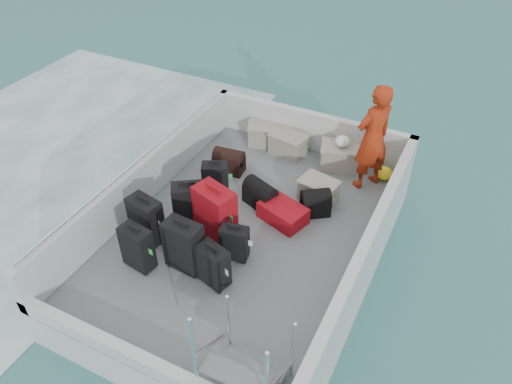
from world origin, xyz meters
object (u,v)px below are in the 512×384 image
suitcase_3 (184,246)px  suitcase_4 (189,205)px  suitcase_0 (137,248)px  suitcase_1 (146,220)px  suitcase_5 (215,213)px  suitcase_8 (283,213)px  crate_3 (318,191)px  suitcase_2 (215,180)px  suitcase_6 (213,266)px  crate_0 (266,135)px  crate_2 (341,157)px  passenger (373,138)px  suitcase_7 (234,243)px  crate_1 (288,145)px

suitcase_3 → suitcase_4: size_ratio=1.09×
suitcase_0 → suitcase_1: 0.52m
suitcase_1 → suitcase_5: suitcase_5 is taller
suitcase_4 → suitcase_8: bearing=-4.6°
suitcase_8 → crate_3: 0.74m
suitcase_5 → crate_3: suitcase_5 is taller
suitcase_2 → suitcase_6: size_ratio=0.98×
suitcase_2 → suitcase_5: (0.45, -0.77, 0.11)m
suitcase_0 → crate_3: suitcase_0 is taller
crate_0 → crate_2: size_ratio=0.93×
suitcase_4 → suitcase_6: bearing=-76.8°
suitcase_0 → passenger: (2.15, 3.07, 0.55)m
suitcase_2 → suitcase_7: bearing=-75.8°
suitcase_5 → suitcase_8: (0.73, 0.69, -0.26)m
suitcase_3 → suitcase_8: size_ratio=1.10×
suitcase_1 → crate_1: size_ratio=1.20×
suitcase_1 → suitcase_2: suitcase_1 is taller
suitcase_7 → crate_2: 2.70m
crate_3 → suitcase_5: bearing=-126.8°
suitcase_1 → passenger: (2.36, 2.60, 0.52)m
crate_1 → crate_2: crate_2 is taller
suitcase_1 → suitcase_2: size_ratio=1.23×
suitcase_3 → suitcase_6: size_ratio=1.28×
suitcase_5 → passenger: size_ratio=0.45×
suitcase_5 → crate_2: 2.58m
suitcase_5 → crate_1: (0.09, 2.33, -0.22)m
suitcase_8 → passenger: (0.83, 1.39, 0.74)m
suitcase_4 → crate_2: (1.49, 2.31, -0.15)m
suitcase_5 → suitcase_7: size_ratio=1.51×
crate_0 → crate_2: crate_2 is taller
suitcase_8 → crate_2: crate_2 is taller
suitcase_0 → suitcase_5: (0.59, 0.99, 0.07)m
suitcase_8 → crate_0: (-1.12, 1.74, 0.04)m
suitcase_5 → crate_3: bearing=70.7°
suitcase_1 → suitcase_3: bearing=-4.2°
suitcase_8 → passenger: bearing=-12.6°
crate_1 → suitcase_0: bearing=-101.7°
suitcase_5 → suitcase_0: bearing=-103.4°
suitcase_2 → passenger: bearing=6.6°
suitcase_1 → suitcase_3: (0.75, -0.21, 0.02)m
suitcase_8 → passenger: size_ratio=0.38×
suitcase_6 → suitcase_8: size_ratio=0.86×
suitcase_4 → suitcase_7: 0.97m
suitcase_8 → crate_3: size_ratio=1.25×
suitcase_8 → suitcase_4: bearing=137.1°
suitcase_2 → crate_2: 2.17m
suitcase_1 → suitcase_8: size_ratio=1.04×
suitcase_3 → suitcase_7: (0.50, 0.44, -0.11)m
suitcase_0 → suitcase_1: size_ratio=0.93×
suitcase_6 → crate_0: size_ratio=0.98×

